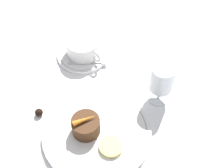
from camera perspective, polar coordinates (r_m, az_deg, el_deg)
ground_plane at (r=0.81m, az=-0.86°, el=-6.02°), size 3.00×3.00×0.00m
dinner_plate at (r=0.78m, az=-2.81°, el=-8.82°), size 0.27×0.27×0.01m
saucer at (r=0.94m, az=-5.35°, el=5.54°), size 0.15×0.15×0.01m
coffee_cup at (r=0.92m, az=-5.28°, el=6.86°), size 0.13×0.10×0.05m
spoon at (r=0.91m, az=-3.63°, el=3.89°), size 0.09×0.10×0.00m
wine_glass at (r=0.79m, az=9.11°, el=0.70°), size 0.06×0.06×0.12m
dessert_cake at (r=0.76m, az=-4.99°, el=-7.43°), size 0.07×0.07×0.04m
carrot_garnish at (r=0.73m, az=-5.14°, el=-6.30°), size 0.03×0.06×0.01m
pineapple_slice at (r=0.74m, az=-0.18°, el=-11.37°), size 0.06×0.06×0.01m
chocolate_truffle at (r=0.82m, az=-13.23°, el=-5.09°), size 0.02×0.02×0.02m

